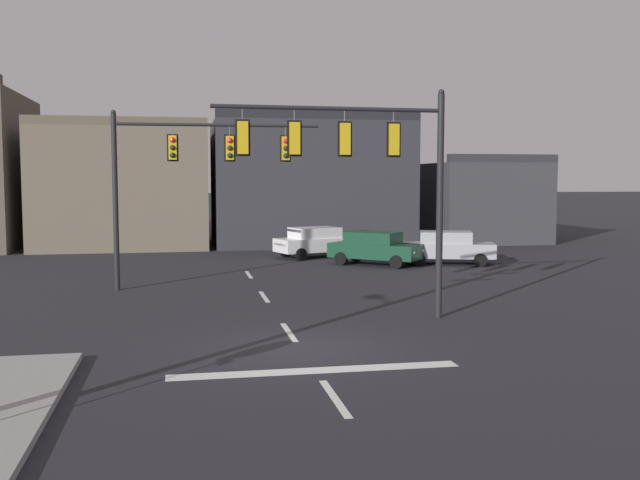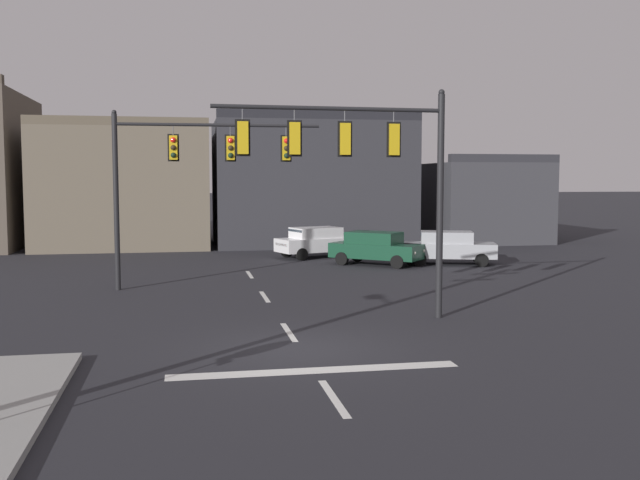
{
  "view_description": "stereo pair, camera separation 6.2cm",
  "coord_description": "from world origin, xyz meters",
  "px_view_note": "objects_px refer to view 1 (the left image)",
  "views": [
    {
      "loc": [
        -2.78,
        -17.04,
        4.15
      ],
      "look_at": [
        0.91,
        2.25,
        2.48
      ],
      "focal_mm": 40.28,
      "sensor_mm": 36.0,
      "label": 1
    },
    {
      "loc": [
        -2.72,
        -17.05,
        4.15
      ],
      "look_at": [
        0.91,
        2.25,
        2.48
      ],
      "focal_mm": 40.28,
      "sensor_mm": 36.0,
      "label": 2
    }
  ],
  "objects_px": {
    "car_lot_farside": "(448,247)",
    "signal_mast_far_side": "(184,165)",
    "signal_mast_near_side": "(364,159)",
    "car_lot_nearside": "(317,241)",
    "car_lot_middle": "(375,247)"
  },
  "relations": [
    {
      "from": "car_lot_nearside",
      "to": "signal_mast_far_side",
      "type": "bearing_deg",
      "value": -125.37
    },
    {
      "from": "car_lot_nearside",
      "to": "signal_mast_near_side",
      "type": "bearing_deg",
      "value": -95.99
    },
    {
      "from": "signal_mast_near_side",
      "to": "car_lot_farside",
      "type": "bearing_deg",
      "value": 59.66
    },
    {
      "from": "car_lot_farside",
      "to": "signal_mast_far_side",
      "type": "bearing_deg",
      "value": -156.4
    },
    {
      "from": "signal_mast_far_side",
      "to": "car_lot_nearside",
      "type": "height_order",
      "value": "signal_mast_far_side"
    },
    {
      "from": "signal_mast_far_side",
      "to": "signal_mast_near_side",
      "type": "bearing_deg",
      "value": -55.12
    },
    {
      "from": "car_lot_nearside",
      "to": "car_lot_farside",
      "type": "bearing_deg",
      "value": -36.24
    },
    {
      "from": "car_lot_nearside",
      "to": "car_lot_farside",
      "type": "relative_size",
      "value": 1.0
    },
    {
      "from": "signal_mast_far_side",
      "to": "car_lot_nearside",
      "type": "bearing_deg",
      "value": 54.63
    },
    {
      "from": "signal_mast_near_side",
      "to": "car_lot_nearside",
      "type": "relative_size",
      "value": 1.44
    },
    {
      "from": "car_lot_nearside",
      "to": "car_lot_farside",
      "type": "distance_m",
      "value": 7.11
    },
    {
      "from": "signal_mast_far_side",
      "to": "car_lot_middle",
      "type": "bearing_deg",
      "value": 33.03
    },
    {
      "from": "car_lot_middle",
      "to": "car_lot_farside",
      "type": "xyz_separation_m",
      "value": [
        3.57,
        -0.37,
        0.0
      ]
    },
    {
      "from": "signal_mast_near_side",
      "to": "car_lot_farside",
      "type": "xyz_separation_m",
      "value": [
        7.52,
        12.85,
        -3.88
      ]
    },
    {
      "from": "signal_mast_far_side",
      "to": "car_lot_nearside",
      "type": "relative_size",
      "value": 1.63
    }
  ]
}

